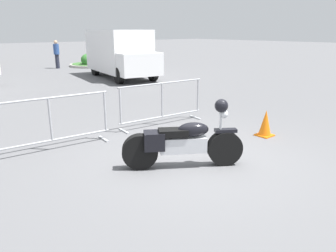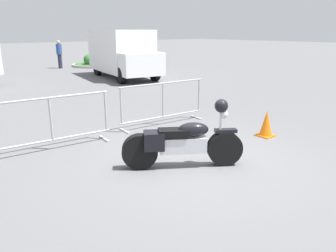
% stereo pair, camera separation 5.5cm
% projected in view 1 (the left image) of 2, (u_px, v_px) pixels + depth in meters
% --- Properties ---
extents(ground_plane, '(120.00, 120.00, 0.00)m').
position_uv_depth(ground_plane, '(198.00, 160.00, 6.03)').
color(ground_plane, '#5B5B5E').
extents(motorcycle, '(1.84, 1.31, 1.19)m').
position_uv_depth(motorcycle, '(183.00, 142.00, 5.63)').
color(motorcycle, black).
rests_on(motorcycle, ground).
extents(crowd_barrier_near, '(2.41, 0.64, 1.07)m').
position_uv_depth(crowd_barrier_near, '(51.00, 123.00, 6.40)').
color(crowd_barrier_near, '#9EA0A5').
rests_on(crowd_barrier_near, ground).
extents(crowd_barrier_far, '(2.41, 0.64, 1.07)m').
position_uv_depth(crowd_barrier_far, '(162.00, 103.00, 8.15)').
color(crowd_barrier_far, '#9EA0A5').
rests_on(crowd_barrier_far, ground).
extents(delivery_van, '(2.78, 5.26, 2.31)m').
position_uv_depth(delivery_van, '(120.00, 52.00, 16.13)').
color(delivery_van, white).
rests_on(delivery_van, ground).
extents(pedestrian, '(0.45, 0.45, 1.69)m').
position_uv_depth(pedestrian, '(57.00, 53.00, 20.09)').
color(pedestrian, '#262838').
rests_on(pedestrian, ground).
extents(planter_island, '(3.48, 3.48, 1.05)m').
position_uv_depth(planter_island, '(94.00, 62.00, 21.68)').
color(planter_island, '#ADA89E').
rests_on(planter_island, ground).
extents(traffic_cone, '(0.34, 0.34, 0.59)m').
position_uv_depth(traffic_cone, '(265.00, 123.00, 7.34)').
color(traffic_cone, orange).
rests_on(traffic_cone, ground).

